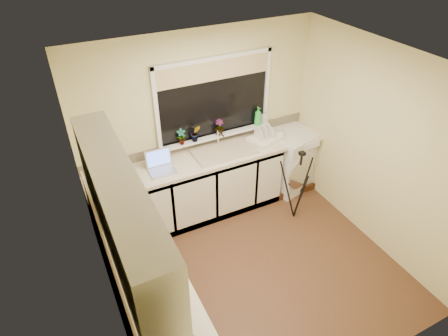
{
  "coord_description": "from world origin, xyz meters",
  "views": [
    {
      "loc": [
        -1.7,
        -2.61,
        3.62
      ],
      "look_at": [
        -0.13,
        0.55,
        1.15
      ],
      "focal_mm": 30.69,
      "sensor_mm": 36.0,
      "label": 1
    }
  ],
  "objects_px": {
    "cup_left": "(177,319)",
    "cup_back": "(280,134)",
    "tripod": "(298,186)",
    "soap_bottle_green": "(258,116)",
    "plant_b": "(196,133)",
    "plant_a": "(181,137)",
    "dish_rack": "(265,139)",
    "plant_c": "(219,127)",
    "steel_jar": "(141,260)",
    "kettle": "(138,238)",
    "soap_bottle_clear": "(264,117)",
    "laptop": "(160,165)",
    "microwave": "(121,197)",
    "washing_machine": "(288,160)"
  },
  "relations": [
    {
      "from": "cup_left",
      "to": "dish_rack",
      "type": "bearing_deg",
      "value": 44.92
    },
    {
      "from": "dish_rack",
      "to": "tripod",
      "type": "height_order",
      "value": "tripod"
    },
    {
      "from": "soap_bottle_green",
      "to": "plant_c",
      "type": "bearing_deg",
      "value": -179.32
    },
    {
      "from": "tripod",
      "to": "cup_back",
      "type": "xyz_separation_m",
      "value": [
        0.12,
        0.66,
        0.42
      ]
    },
    {
      "from": "cup_back",
      "to": "dish_rack",
      "type": "bearing_deg",
      "value": -179.7
    },
    {
      "from": "dish_rack",
      "to": "plant_a",
      "type": "bearing_deg",
      "value": 153.84
    },
    {
      "from": "tripod",
      "to": "soap_bottle_green",
      "type": "xyz_separation_m",
      "value": [
        -0.12,
        0.89,
        0.65
      ]
    },
    {
      "from": "dish_rack",
      "to": "plant_c",
      "type": "relative_size",
      "value": 2.03
    },
    {
      "from": "kettle",
      "to": "cup_left",
      "type": "relative_size",
      "value": 2.26
    },
    {
      "from": "plant_c",
      "to": "soap_bottle_green",
      "type": "height_order",
      "value": "soap_bottle_green"
    },
    {
      "from": "dish_rack",
      "to": "plant_b",
      "type": "relative_size",
      "value": 1.89
    },
    {
      "from": "kettle",
      "to": "dish_rack",
      "type": "distance_m",
      "value": 2.39
    },
    {
      "from": "microwave",
      "to": "plant_b",
      "type": "bearing_deg",
      "value": -51.32
    },
    {
      "from": "kettle",
      "to": "plant_c",
      "type": "height_order",
      "value": "plant_c"
    },
    {
      "from": "plant_b",
      "to": "soap_bottle_clear",
      "type": "height_order",
      "value": "plant_b"
    },
    {
      "from": "laptop",
      "to": "cup_back",
      "type": "bearing_deg",
      "value": 1.29
    },
    {
      "from": "plant_c",
      "to": "cup_back",
      "type": "xyz_separation_m",
      "value": [
        0.84,
        -0.22,
        -0.21
      ]
    },
    {
      "from": "cup_left",
      "to": "kettle",
      "type": "bearing_deg",
      "value": 92.15
    },
    {
      "from": "soap_bottle_clear",
      "to": "tripod",
      "type": "bearing_deg",
      "value": -88.9
    },
    {
      "from": "soap_bottle_green",
      "to": "soap_bottle_clear",
      "type": "relative_size",
      "value": 1.43
    },
    {
      "from": "plant_c",
      "to": "plant_a",
      "type": "bearing_deg",
      "value": -177.78
    },
    {
      "from": "plant_a",
      "to": "soap_bottle_clear",
      "type": "relative_size",
      "value": 1.21
    },
    {
      "from": "laptop",
      "to": "soap_bottle_green",
      "type": "xyz_separation_m",
      "value": [
        1.51,
        0.23,
        0.22
      ]
    },
    {
      "from": "kettle",
      "to": "steel_jar",
      "type": "xyz_separation_m",
      "value": [
        -0.04,
        -0.23,
        -0.05
      ]
    },
    {
      "from": "laptop",
      "to": "soap_bottle_green",
      "type": "bearing_deg",
      "value": 9.68
    },
    {
      "from": "steel_jar",
      "to": "cup_left",
      "type": "bearing_deg",
      "value": -83.62
    },
    {
      "from": "steel_jar",
      "to": "plant_b",
      "type": "relative_size",
      "value": 0.54
    },
    {
      "from": "kettle",
      "to": "plant_c",
      "type": "relative_size",
      "value": 1.04
    },
    {
      "from": "kettle",
      "to": "soap_bottle_green",
      "type": "relative_size",
      "value": 0.85
    },
    {
      "from": "washing_machine",
      "to": "cup_back",
      "type": "distance_m",
      "value": 0.54
    },
    {
      "from": "kettle",
      "to": "cup_back",
      "type": "relative_size",
      "value": 1.69
    },
    {
      "from": "microwave",
      "to": "steel_jar",
      "type": "bearing_deg",
      "value": -175.36
    },
    {
      "from": "tripod",
      "to": "plant_a",
      "type": "bearing_deg",
      "value": 130.28
    },
    {
      "from": "plant_a",
      "to": "cup_back",
      "type": "bearing_deg",
      "value": -7.99
    },
    {
      "from": "kettle",
      "to": "microwave",
      "type": "distance_m",
      "value": 0.61
    },
    {
      "from": "plant_a",
      "to": "soap_bottle_green",
      "type": "distance_m",
      "value": 1.14
    },
    {
      "from": "soap_bottle_green",
      "to": "cup_back",
      "type": "relative_size",
      "value": 1.99
    },
    {
      "from": "tripod",
      "to": "plant_c",
      "type": "relative_size",
      "value": 4.97
    },
    {
      "from": "plant_b",
      "to": "cup_back",
      "type": "relative_size",
      "value": 1.74
    },
    {
      "from": "plant_a",
      "to": "tripod",
      "type": "bearing_deg",
      "value": -34.21
    },
    {
      "from": "kettle",
      "to": "plant_a",
      "type": "distance_m",
      "value": 1.65
    },
    {
      "from": "washing_machine",
      "to": "kettle",
      "type": "xyz_separation_m",
      "value": [
        -2.55,
        -1.14,
        0.56
      ]
    },
    {
      "from": "tripod",
      "to": "soap_bottle_green",
      "type": "height_order",
      "value": "soap_bottle_green"
    },
    {
      "from": "dish_rack",
      "to": "soap_bottle_clear",
      "type": "height_order",
      "value": "soap_bottle_clear"
    },
    {
      "from": "cup_back",
      "to": "plant_b",
      "type": "bearing_deg",
      "value": 170.72
    },
    {
      "from": "steel_jar",
      "to": "cup_back",
      "type": "distance_m",
      "value": 2.76
    },
    {
      "from": "kettle",
      "to": "dish_rack",
      "type": "relative_size",
      "value": 0.51
    },
    {
      "from": "cup_left",
      "to": "cup_back",
      "type": "bearing_deg",
      "value": 41.66
    },
    {
      "from": "microwave",
      "to": "cup_left",
      "type": "bearing_deg",
      "value": -171.38
    },
    {
      "from": "tripod",
      "to": "plant_a",
      "type": "height_order",
      "value": "plant_a"
    }
  ]
}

